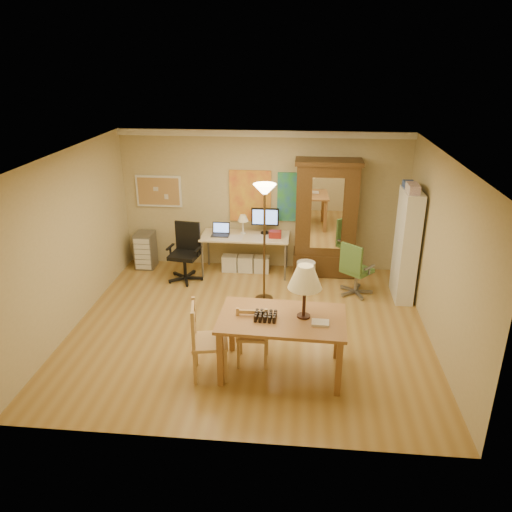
# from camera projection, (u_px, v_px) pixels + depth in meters

# --- Properties ---
(floor) EXTENTS (5.50, 5.50, 0.00)m
(floor) POSITION_uv_depth(u_px,v_px,m) (250.00, 327.00, 7.85)
(floor) COLOR olive
(floor) RESTS_ON ground
(crown_molding) EXTENTS (5.50, 0.08, 0.12)m
(crown_molding) POSITION_uv_depth(u_px,v_px,m) (263.00, 133.00, 9.13)
(crown_molding) COLOR white
(crown_molding) RESTS_ON floor
(corkboard) EXTENTS (0.90, 0.04, 0.62)m
(corkboard) POSITION_uv_depth(u_px,v_px,m) (159.00, 191.00, 9.75)
(corkboard) COLOR #A9774F
(corkboard) RESTS_ON floor
(art_panel_left) EXTENTS (0.80, 0.04, 1.00)m
(art_panel_left) POSITION_uv_depth(u_px,v_px,m) (250.00, 196.00, 9.61)
(art_panel_left) COLOR yellow
(art_panel_left) RESTS_ON floor
(art_panel_right) EXTENTS (0.75, 0.04, 0.95)m
(art_panel_right) POSITION_uv_depth(u_px,v_px,m) (297.00, 197.00, 9.53)
(art_panel_right) COLOR #296AA5
(art_panel_right) RESTS_ON floor
(dining_table) EXTENTS (1.68, 1.05, 1.55)m
(dining_table) POSITION_uv_depth(u_px,v_px,m) (290.00, 306.00, 6.42)
(dining_table) COLOR brown
(dining_table) RESTS_ON floor
(ladder_chair_back) EXTENTS (0.44, 0.42, 0.93)m
(ladder_chair_back) POSITION_uv_depth(u_px,v_px,m) (253.00, 336.00, 6.80)
(ladder_chair_back) COLOR tan
(ladder_chair_back) RESTS_ON floor
(ladder_chair_left) EXTENTS (0.54, 0.56, 1.05)m
(ladder_chair_left) POSITION_uv_depth(u_px,v_px,m) (207.00, 342.00, 6.53)
(ladder_chair_left) COLOR tan
(ladder_chair_left) RESTS_ON floor
(torchiere_lamp) EXTENTS (0.38, 0.38, 2.07)m
(torchiere_lamp) POSITION_uv_depth(u_px,v_px,m) (265.00, 209.00, 8.11)
(torchiere_lamp) COLOR #46321C
(torchiere_lamp) RESTS_ON floor
(computer_desk) EXTENTS (1.68, 0.74, 1.27)m
(computer_desk) POSITION_uv_depth(u_px,v_px,m) (247.00, 249.00, 9.69)
(computer_desk) COLOR #C4BA8F
(computer_desk) RESTS_ON floor
(office_chair_black) EXTENTS (0.67, 0.67, 1.09)m
(office_chair_black) POSITION_uv_depth(u_px,v_px,m) (186.00, 265.00, 9.41)
(office_chair_black) COLOR black
(office_chair_black) RESTS_ON floor
(office_chair_green) EXTENTS (0.63, 0.63, 0.99)m
(office_chair_green) POSITION_uv_depth(u_px,v_px,m) (355.00, 281.00, 8.84)
(office_chair_green) COLOR slate
(office_chair_green) RESTS_ON floor
(drawer_cart) EXTENTS (0.36, 0.43, 0.72)m
(drawer_cart) POSITION_uv_depth(u_px,v_px,m) (146.00, 250.00, 9.94)
(drawer_cart) COLOR slate
(drawer_cart) RESTS_ON floor
(armoire) EXTENTS (1.21, 0.58, 2.23)m
(armoire) POSITION_uv_depth(u_px,v_px,m) (325.00, 226.00, 9.44)
(armoire) COLOR #32200D
(armoire) RESTS_ON floor
(bookshelf) EXTENTS (0.29, 0.77, 1.93)m
(bookshelf) POSITION_uv_depth(u_px,v_px,m) (406.00, 246.00, 8.50)
(bookshelf) COLOR white
(bookshelf) RESTS_ON floor
(wastebin) EXTENTS (0.35, 0.35, 0.44)m
(wastebin) POSITION_uv_depth(u_px,v_px,m) (306.00, 273.00, 9.26)
(wastebin) COLOR silver
(wastebin) RESTS_ON floor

